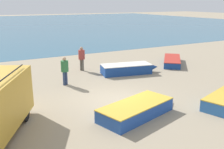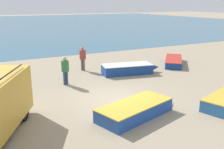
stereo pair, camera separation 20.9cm
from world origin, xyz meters
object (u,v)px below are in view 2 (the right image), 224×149
Objects in this scene: fisherman_0 at (65,68)px; fisherman_2 at (83,56)px; fishing_rowboat_4 at (137,109)px; fishing_rowboat_0 at (129,69)px; fishing_rowboat_2 at (174,61)px.

fisherman_0 is 0.98× the size of fisherman_2.
fishing_rowboat_0 is at bearing 45.30° from fishing_rowboat_4.
fisherman_2 reaches higher than fishing_rowboat_2.
fishing_rowboat_2 is 0.92× the size of fishing_rowboat_4.
fishing_rowboat_0 is 6.97m from fishing_rowboat_4.
fishing_rowboat_0 is at bearing 141.49° from fishing_rowboat_2.
fishing_rowboat_0 is at bearing -110.13° from fisherman_0.
fishing_rowboat_4 is at bearing 59.50° from fisherman_2.
fisherman_0 is at bearing -163.35° from fishing_rowboat_0.
fisherman_0 reaches higher than fishing_rowboat_4.
fisherman_0 is (-4.67, -0.42, 0.68)m from fishing_rowboat_0.
fishing_rowboat_2 is at bearing -107.28° from fisherman_0.
fisherman_2 is at bearing -63.91° from fisherman_0.
fisherman_0 is at bearing 138.69° from fishing_rowboat_2.
fishing_rowboat_2 is at bearing 24.97° from fishing_rowboat_4.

